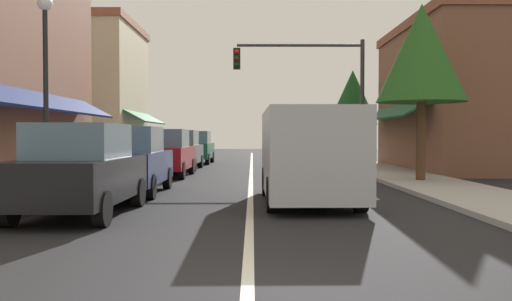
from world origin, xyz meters
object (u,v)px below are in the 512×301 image
(parked_car_far_left, at_px, (180,150))
(traffic_signal_mast_arm, at_px, (317,80))
(tree_right_near, at_px, (422,54))
(parked_car_second_left, at_px, (129,161))
(van_in_lane, at_px, (308,153))
(parked_car_nearest_left, at_px, (81,170))
(street_lamp_left_near, at_px, (46,63))
(parked_car_distant_left, at_px, (195,148))
(parked_car_third_left, at_px, (166,153))
(tree_right_far, at_px, (353,98))

(parked_car_far_left, xyz_separation_m, traffic_signal_mast_arm, (6.06, -1.05, 3.04))
(parked_car_far_left, height_order, tree_right_near, tree_right_near)
(parked_car_second_left, height_order, van_in_lane, van_in_lane)
(parked_car_nearest_left, height_order, street_lamp_left_near, street_lamp_left_near)
(parked_car_distant_left, bearing_deg, parked_car_far_left, -90.93)
(parked_car_far_left, bearing_deg, street_lamp_left_near, -97.24)
(traffic_signal_mast_arm, distance_m, tree_right_near, 6.80)
(parked_car_third_left, relative_size, parked_car_far_left, 1.00)
(street_lamp_left_near, bearing_deg, traffic_signal_mast_arm, 53.84)
(parked_car_second_left, bearing_deg, traffic_signal_mast_arm, 56.74)
(van_in_lane, height_order, traffic_signal_mast_arm, traffic_signal_mast_arm)
(parked_car_nearest_left, bearing_deg, parked_car_distant_left, 90.52)
(parked_car_second_left, relative_size, traffic_signal_mast_arm, 0.72)
(tree_right_far, bearing_deg, parked_car_nearest_left, -113.58)
(parked_car_third_left, bearing_deg, traffic_signal_mast_arm, 29.44)
(parked_car_nearest_left, relative_size, street_lamp_left_near, 0.85)
(parked_car_third_left, distance_m, traffic_signal_mast_arm, 7.48)
(parked_car_nearest_left, distance_m, tree_right_near, 11.62)
(parked_car_nearest_left, distance_m, street_lamp_left_near, 4.00)
(parked_car_far_left, distance_m, street_lamp_left_near, 12.00)
(parked_car_nearest_left, distance_m, traffic_signal_mast_arm, 14.94)
(parked_car_second_left, bearing_deg, parked_car_nearest_left, -90.96)
(parked_car_second_left, xyz_separation_m, street_lamp_left_near, (-1.71, -1.27, 2.40))
(van_in_lane, bearing_deg, parked_car_nearest_left, -156.71)
(traffic_signal_mast_arm, height_order, tree_right_far, traffic_signal_mast_arm)
(parked_car_distant_left, xyz_separation_m, traffic_signal_mast_arm, (5.88, -6.25, 3.04))
(parked_car_far_left, bearing_deg, tree_right_far, 35.10)
(parked_car_nearest_left, relative_size, parked_car_third_left, 1.00)
(traffic_signal_mast_arm, bearing_deg, street_lamp_left_near, -126.16)
(parked_car_distant_left, bearing_deg, traffic_signal_mast_arm, -45.69)
(parked_car_third_left, distance_m, parked_car_far_left, 4.32)
(parked_car_second_left, bearing_deg, parked_car_far_left, 89.85)
(parked_car_second_left, relative_size, van_in_lane, 0.79)
(parked_car_second_left, xyz_separation_m, tree_right_far, (8.86, 16.39, 2.76))
(parked_car_third_left, height_order, van_in_lane, van_in_lane)
(parked_car_distant_left, relative_size, tree_right_far, 0.80)
(parked_car_far_left, bearing_deg, parked_car_second_left, -88.85)
(van_in_lane, height_order, tree_right_far, tree_right_far)
(parked_car_second_left, height_order, tree_right_far, tree_right_far)
(street_lamp_left_near, bearing_deg, parked_car_far_left, 81.81)
(parked_car_far_left, relative_size, street_lamp_left_near, 0.85)
(parked_car_far_left, bearing_deg, parked_car_third_left, -88.40)
(van_in_lane, xyz_separation_m, traffic_signal_mast_arm, (1.51, 11.29, 2.77))
(parked_car_distant_left, height_order, tree_right_far, tree_right_far)
(parked_car_distant_left, relative_size, traffic_signal_mast_arm, 0.73)
(parked_car_nearest_left, distance_m, parked_car_second_left, 4.00)
(parked_car_far_left, distance_m, tree_right_far, 11.10)
(tree_right_near, bearing_deg, parked_car_far_left, 139.73)
(parked_car_nearest_left, bearing_deg, tree_right_near, 40.09)
(parked_car_far_left, bearing_deg, van_in_lane, -68.80)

